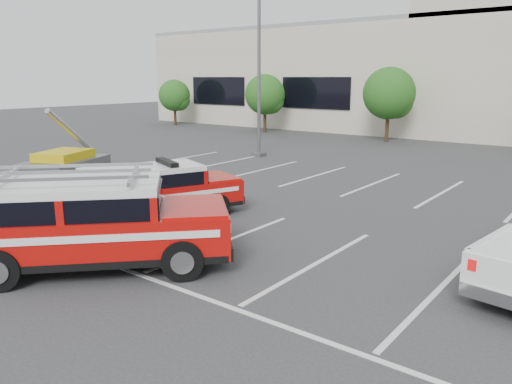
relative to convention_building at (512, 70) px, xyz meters
The scene contains 10 objects.
ground 32.21m from the convention_building, 90.33° to the right, with size 120.00×120.00×0.00m, color #2F2F31.
stall_markings 27.77m from the convention_building, 90.38° to the right, with size 23.00×15.00×0.01m, color silver.
convention_building is the anchor object (origin of this frame).
tree_far_left 27.03m from the convention_building, 158.63° to the right, with size 2.77×2.77×3.99m.
tree_left 18.11m from the convention_building, 146.95° to the right, with size 3.07×3.07×4.42m.
tree_mid_left 11.19m from the convention_building, 117.40° to the right, with size 3.37×3.37×4.85m.
light_pole_left 21.49m from the convention_building, 112.39° to the right, with size 0.90×0.60×10.24m.
fire_chief_suv 31.88m from the convention_building, 96.05° to the right, with size 3.54×5.26×1.74m.
ladder_suv 35.24m from the convention_building, 92.14° to the right, with size 5.52×5.60×2.23m.
utility_rig 32.34m from the convention_building, 107.98° to the right, with size 3.19×4.23×3.06m.
Camera 1 is at (8.15, -9.33, 4.17)m, focal length 35.00 mm.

